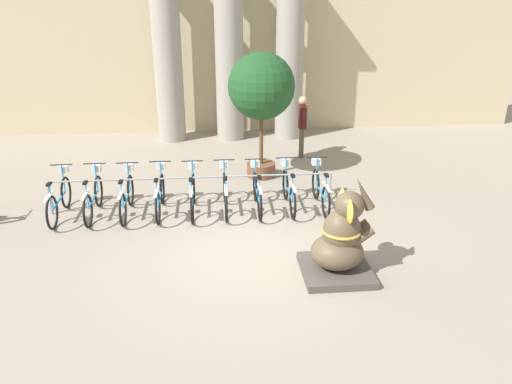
% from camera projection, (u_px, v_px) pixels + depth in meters
% --- Properties ---
extents(ground_plane, '(60.00, 60.00, 0.00)m').
position_uv_depth(ground_plane, '(248.00, 249.00, 9.49)').
color(ground_plane, gray).
extents(building_facade, '(20.00, 0.20, 6.00)m').
position_uv_depth(building_facade, '(228.00, 40.00, 16.27)').
color(building_facade, '#C6B78E').
rests_on(building_facade, ground_plane).
extents(column_left, '(1.10, 1.10, 5.16)m').
position_uv_depth(column_left, '(168.00, 57.00, 15.34)').
color(column_left, gray).
rests_on(column_left, ground_plane).
extents(column_middle, '(1.10, 1.10, 5.16)m').
position_uv_depth(column_middle, '(229.00, 56.00, 15.49)').
color(column_middle, gray).
rests_on(column_middle, ground_plane).
extents(column_right, '(1.10, 1.10, 5.16)m').
position_uv_depth(column_right, '(290.00, 56.00, 15.65)').
color(column_right, gray).
rests_on(column_right, ground_plane).
extents(bike_rack, '(6.27, 0.05, 0.77)m').
position_uv_depth(bike_rack, '(192.00, 182.00, 10.95)').
color(bike_rack, gray).
rests_on(bike_rack, ground_plane).
extents(bicycle_0, '(0.48, 1.80, 1.04)m').
position_uv_depth(bicycle_0, '(59.00, 199.00, 10.66)').
color(bicycle_0, black).
rests_on(bicycle_0, ground_plane).
extents(bicycle_1, '(0.48, 1.80, 1.04)m').
position_uv_depth(bicycle_1, '(93.00, 197.00, 10.73)').
color(bicycle_1, black).
rests_on(bicycle_1, ground_plane).
extents(bicycle_2, '(0.48, 1.80, 1.04)m').
position_uv_depth(bicycle_2, '(127.00, 196.00, 10.78)').
color(bicycle_2, black).
rests_on(bicycle_2, ground_plane).
extents(bicycle_3, '(0.48, 1.80, 1.04)m').
position_uv_depth(bicycle_3, '(160.00, 195.00, 10.86)').
color(bicycle_3, black).
rests_on(bicycle_3, ground_plane).
extents(bicycle_4, '(0.48, 1.80, 1.04)m').
position_uv_depth(bicycle_4, '(193.00, 194.00, 10.90)').
color(bicycle_4, black).
rests_on(bicycle_4, ground_plane).
extents(bicycle_5, '(0.48, 1.80, 1.04)m').
position_uv_depth(bicycle_5, '(225.00, 193.00, 10.97)').
color(bicycle_5, black).
rests_on(bicycle_5, ground_plane).
extents(bicycle_6, '(0.48, 1.80, 1.04)m').
position_uv_depth(bicycle_6, '(257.00, 192.00, 11.02)').
color(bicycle_6, black).
rests_on(bicycle_6, ground_plane).
extents(bicycle_7, '(0.48, 1.80, 1.04)m').
position_uv_depth(bicycle_7, '(289.00, 190.00, 11.11)').
color(bicycle_7, black).
rests_on(bicycle_7, ground_plane).
extents(bicycle_8, '(0.48, 1.80, 1.04)m').
position_uv_depth(bicycle_8, '(320.00, 190.00, 11.13)').
color(bicycle_8, black).
rests_on(bicycle_8, ground_plane).
extents(elephant_statue, '(1.18, 1.18, 1.79)m').
position_uv_depth(elephant_statue, '(340.00, 242.00, 8.45)').
color(elephant_statue, '#4C4742').
rests_on(elephant_statue, ground_plane).
extents(person_pedestrian, '(0.24, 0.47, 1.78)m').
position_uv_depth(person_pedestrian, '(302.00, 121.00, 14.22)').
color(person_pedestrian, brown).
rests_on(person_pedestrian, ground_plane).
extents(potted_tree, '(1.66, 1.66, 3.19)m').
position_uv_depth(potted_tree, '(261.00, 90.00, 12.29)').
color(potted_tree, brown).
rests_on(potted_tree, ground_plane).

